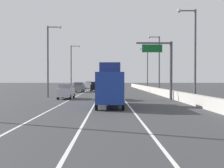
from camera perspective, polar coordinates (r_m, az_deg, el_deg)
The scene contains 18 objects.
ground_plane at distance 66.22m, azimuth -0.28°, elevation -1.34°, with size 320.00×320.00×0.00m, color #38383A.
lane_stripe_left at distance 57.44m, azimuth -5.71°, elevation -1.69°, with size 0.16×130.00×0.00m, color silver.
lane_stripe_center at distance 57.24m, azimuth -2.21°, elevation -1.69°, with size 0.16×130.00×0.00m, color silver.
lane_stripe_right at distance 57.26m, azimuth 1.29°, elevation -1.69°, with size 0.16×130.00×0.00m, color silver.
jersey_barrier_right at distance 43.10m, azimuth 10.90°, elevation -1.83°, with size 0.60×120.00×1.10m, color #B2ADA3.
overhead_sign_gantry at distance 36.77m, azimuth 10.83°, elevation 4.22°, with size 4.68×0.36×7.50m.
lamp_post_right_second at distance 32.40m, azimuth 16.18°, elevation 6.84°, with size 2.14×0.44×10.42m.
lamp_post_right_third at distance 50.85m, azimuth 9.32°, elevation 4.69°, with size 2.14×0.44×10.42m.
lamp_post_right_fourth at distance 69.80m, azimuth 7.04°, elevation 3.67°, with size 2.14×0.44×10.42m.
lamp_post_left_mid at distance 41.68m, azimuth -12.61°, elevation 5.52°, with size 2.14×0.44×10.42m.
lamp_post_left_far at distance 64.22m, azimuth -8.12°, elevation 3.90°, with size 2.14×0.44×10.42m.
car_blue_0 at distance 84.26m, azimuth -0.63°, elevation -0.23°, with size 2.07×4.86×1.86m.
car_green_1 at distance 35.96m, azimuth -0.98°, elevation -1.56°, with size 2.01×4.76×2.10m.
car_white_2 at distance 80.99m, azimuth -4.79°, elevation -0.19°, with size 1.93×4.46×2.11m.
car_black_3 at distance 62.20m, azimuth -3.41°, elevation -0.51°, with size 2.02×4.56×2.12m.
car_gray_4 at distance 58.10m, azimuth -6.78°, elevation -0.66°, with size 2.04×4.24×2.04m.
car_silver_5 at distance 38.03m, azimuth -9.33°, elevation -1.50°, with size 1.88×4.25×2.02m.
box_truck at distance 27.12m, azimuth -0.45°, elevation -0.39°, with size 2.52×8.41×4.33m.
Camera 1 is at (-0.53, -2.17, 2.59)m, focal length 44.85 mm.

